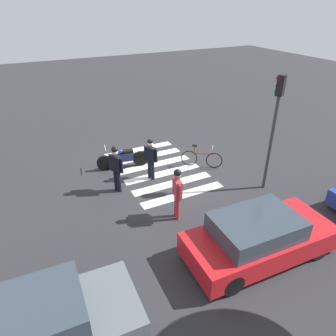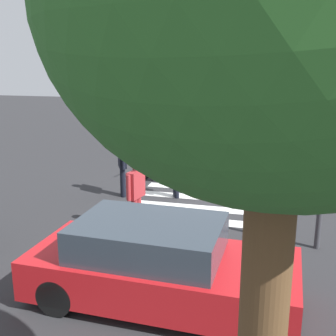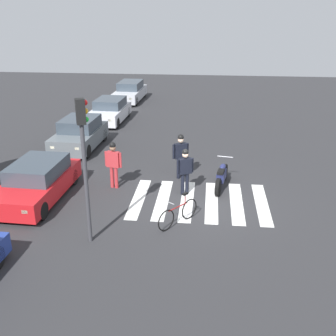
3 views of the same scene
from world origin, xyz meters
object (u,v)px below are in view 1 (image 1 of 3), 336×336
(officer_by_motorcycle, at_px, (116,165))
(car_grey_coupe, at_px, (40,330))
(officer_on_foot, at_px, (151,156))
(car_red_convertible, at_px, (259,237))
(traffic_light_pole, at_px, (275,117))
(leaning_bicycle, at_px, (201,159))
(police_motorcycle, at_px, (123,158))
(pedestrian_bystander, at_px, (177,190))

(officer_by_motorcycle, relative_size, car_grey_coupe, 0.47)
(car_grey_coupe, bearing_deg, officer_on_foot, -131.32)
(car_red_convertible, bearing_deg, officer_by_motorcycle, -64.03)
(car_red_convertible, distance_m, traffic_light_pole, 4.49)
(leaning_bicycle, xyz_separation_m, officer_on_foot, (2.39, -0.06, 0.64))
(car_red_convertible, xyz_separation_m, traffic_light_pole, (-2.73, -2.76, 2.26))
(leaning_bicycle, distance_m, officer_by_motorcycle, 3.99)
(officer_by_motorcycle, xyz_separation_m, car_red_convertible, (-2.48, 5.09, -0.45))
(officer_on_foot, bearing_deg, police_motorcycle, -62.38)
(leaning_bicycle, height_order, officer_by_motorcycle, officer_by_motorcycle)
(car_grey_coupe, bearing_deg, leaning_bicycle, -142.86)
(leaning_bicycle, bearing_deg, car_red_convertible, 74.78)
(officer_by_motorcycle, distance_m, pedestrian_bystander, 2.79)
(police_motorcycle, relative_size, officer_on_foot, 1.24)
(police_motorcycle, distance_m, traffic_light_pole, 6.43)
(pedestrian_bystander, bearing_deg, officer_by_motorcycle, -63.57)
(officer_on_foot, relative_size, car_grey_coupe, 0.45)
(car_red_convertible, bearing_deg, traffic_light_pole, -134.69)
(car_red_convertible, relative_size, traffic_light_pole, 1.01)
(car_red_convertible, bearing_deg, officer_on_foot, -80.04)
(car_grey_coupe, xyz_separation_m, traffic_light_pole, (-8.58, -2.97, 2.21))
(leaning_bicycle, distance_m, traffic_light_pole, 3.81)
(officer_by_motorcycle, distance_m, car_red_convertible, 5.67)
(leaning_bicycle, xyz_separation_m, officer_by_motorcycle, (3.92, 0.23, 0.72))
(pedestrian_bystander, xyz_separation_m, car_red_convertible, (-1.23, 2.58, -0.44))
(pedestrian_bystander, distance_m, car_red_convertible, 2.90)
(officer_on_foot, distance_m, car_grey_coupe, 7.44)
(leaning_bicycle, xyz_separation_m, car_grey_coupe, (7.30, 5.53, 0.32))
(leaning_bicycle, bearing_deg, police_motorcycle, -24.90)
(officer_on_foot, xyz_separation_m, traffic_light_pole, (-3.67, 2.61, 1.88))
(police_motorcycle, xyz_separation_m, car_grey_coupe, (4.18, 6.97, 0.24))
(police_motorcycle, xyz_separation_m, traffic_light_pole, (-4.40, 4.00, 2.45))
(car_red_convertible, distance_m, car_grey_coupe, 5.86)
(officer_on_foot, distance_m, pedestrian_bystander, 2.80)
(pedestrian_bystander, relative_size, car_red_convertible, 0.43)
(leaning_bicycle, xyz_separation_m, car_red_convertible, (1.45, 5.31, 0.26))
(officer_on_foot, relative_size, officer_by_motorcycle, 0.95)
(officer_by_motorcycle, bearing_deg, pedestrian_bystander, 116.43)
(officer_by_motorcycle, xyz_separation_m, traffic_light_pole, (-5.21, 2.33, 1.81))
(officer_on_foot, height_order, car_grey_coupe, officer_on_foot)
(police_motorcycle, height_order, leaning_bicycle, police_motorcycle)
(police_motorcycle, relative_size, car_grey_coupe, 0.55)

